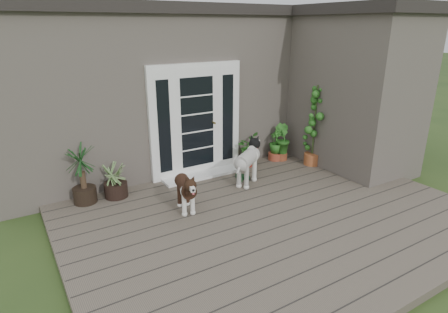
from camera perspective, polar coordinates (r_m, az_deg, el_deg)
deck at (r=6.01m, az=7.66°, el=-9.28°), size 6.20×4.60×0.12m
house_main at (r=9.06m, az=-9.22°, el=10.42°), size 7.40×4.00×3.10m
roof_main at (r=8.96m, az=-9.83°, el=20.89°), size 7.60×4.20×0.20m
house_wing at (r=8.24m, az=19.27°, el=8.73°), size 1.60×2.40×3.10m
roof_wing at (r=8.13m, az=20.62°, el=20.19°), size 1.80×2.60×0.20m
door_unit at (r=7.22m, az=-4.22°, el=5.48°), size 1.90×0.14×2.15m
door_step at (r=7.38m, az=-3.30°, el=-2.77°), size 1.60×0.40×0.05m
brindle_dog at (r=5.96m, az=-5.86°, el=-5.49°), size 0.46×0.79×0.62m
white_dog at (r=6.90m, az=3.51°, el=-1.38°), size 0.93×0.79×0.72m
spider_plant at (r=6.64m, az=-16.25°, el=-3.14°), size 0.70×0.70×0.70m
yucca at (r=6.53m, az=-20.74°, el=-2.40°), size 0.94×0.94×1.04m
herb_a at (r=7.81m, az=3.66°, el=0.72°), size 0.68×0.68×0.62m
herb_b at (r=8.26m, az=8.71°, el=1.44°), size 0.46×0.46×0.58m
herb_c at (r=8.25m, az=7.82°, el=1.25°), size 0.34×0.34×0.52m
sapling at (r=7.93m, az=13.58°, el=4.72°), size 0.61×0.61×1.74m
clog_left at (r=7.24m, az=2.84°, el=-3.03°), size 0.23×0.34×0.09m
clog_right at (r=7.19m, az=2.37°, el=-3.24°), size 0.23×0.29×0.08m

